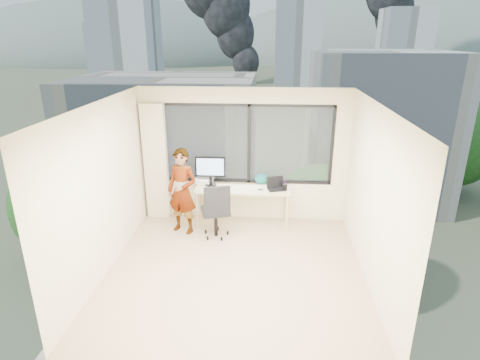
# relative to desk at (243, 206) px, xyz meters

# --- Properties ---
(floor) EXTENTS (4.00, 4.00, 0.01)m
(floor) POSITION_rel_desk_xyz_m (0.00, -1.66, -0.38)
(floor) COLOR tan
(floor) RESTS_ON ground
(ceiling) EXTENTS (4.00, 4.00, 0.01)m
(ceiling) POSITION_rel_desk_xyz_m (0.00, -1.66, 2.23)
(ceiling) COLOR white
(ceiling) RESTS_ON ground
(wall_front) EXTENTS (4.00, 0.01, 2.60)m
(wall_front) POSITION_rel_desk_xyz_m (0.00, -3.66, 0.93)
(wall_front) COLOR beige
(wall_front) RESTS_ON ground
(wall_left) EXTENTS (0.01, 4.00, 2.60)m
(wall_left) POSITION_rel_desk_xyz_m (-2.00, -1.66, 0.93)
(wall_left) COLOR beige
(wall_left) RESTS_ON ground
(wall_right) EXTENTS (0.01, 4.00, 2.60)m
(wall_right) POSITION_rel_desk_xyz_m (2.00, -1.66, 0.93)
(wall_right) COLOR beige
(wall_right) RESTS_ON ground
(window_wall) EXTENTS (3.30, 0.16, 1.55)m
(window_wall) POSITION_rel_desk_xyz_m (0.05, 0.34, 1.15)
(window_wall) COLOR black
(window_wall) RESTS_ON ground
(curtain) EXTENTS (0.45, 0.14, 2.30)m
(curtain) POSITION_rel_desk_xyz_m (-1.72, 0.22, 0.77)
(curtain) COLOR beige
(curtain) RESTS_ON floor
(desk) EXTENTS (1.80, 0.60, 0.75)m
(desk) POSITION_rel_desk_xyz_m (0.00, 0.00, 0.00)
(desk) COLOR tan
(desk) RESTS_ON floor
(chair) EXTENTS (0.68, 0.68, 1.07)m
(chair) POSITION_rel_desk_xyz_m (-0.45, -0.55, 0.16)
(chair) COLOR black
(chair) RESTS_ON floor
(person) EXTENTS (0.68, 0.56, 1.61)m
(person) POSITION_rel_desk_xyz_m (-1.08, -0.40, 0.43)
(person) COLOR #2D2D33
(person) RESTS_ON floor
(monitor) EXTENTS (0.58, 0.13, 0.58)m
(monitor) POSITION_rel_desk_xyz_m (-0.63, 0.11, 0.67)
(monitor) COLOR black
(monitor) RESTS_ON desk
(game_console) EXTENTS (0.41, 0.37, 0.08)m
(game_console) POSITION_rel_desk_xyz_m (-0.79, 0.26, 0.42)
(game_console) COLOR white
(game_console) RESTS_ON desk
(laptop) EXTENTS (0.40, 0.41, 0.21)m
(laptop) POSITION_rel_desk_xyz_m (0.64, -0.05, 0.48)
(laptop) COLOR black
(laptop) RESTS_ON desk
(cellphone) EXTENTS (0.10, 0.05, 0.01)m
(cellphone) POSITION_rel_desk_xyz_m (0.35, -0.08, 0.38)
(cellphone) COLOR black
(cellphone) RESTS_ON desk
(pen_cup) EXTENTS (0.11, 0.11, 0.11)m
(pen_cup) POSITION_rel_desk_xyz_m (0.80, -0.04, 0.43)
(pen_cup) COLOR black
(pen_cup) RESTS_ON desk
(handbag) EXTENTS (0.31, 0.23, 0.21)m
(handbag) POSITION_rel_desk_xyz_m (0.36, 0.24, 0.48)
(handbag) COLOR #0C474B
(handbag) RESTS_ON desk
(exterior_ground) EXTENTS (400.00, 400.00, 0.04)m
(exterior_ground) POSITION_rel_desk_xyz_m (0.00, 118.34, -14.38)
(exterior_ground) COLOR #515B3D
(exterior_ground) RESTS_ON ground
(near_bldg_a) EXTENTS (16.00, 12.00, 14.00)m
(near_bldg_a) POSITION_rel_desk_xyz_m (-9.00, 28.34, -7.38)
(near_bldg_a) COLOR beige
(near_bldg_a) RESTS_ON exterior_ground
(near_bldg_b) EXTENTS (14.00, 13.00, 16.00)m
(near_bldg_b) POSITION_rel_desk_xyz_m (12.00, 36.34, -6.38)
(near_bldg_b) COLOR silver
(near_bldg_b) RESTS_ON exterior_ground
(far_tower_a) EXTENTS (14.00, 14.00, 28.00)m
(far_tower_a) POSITION_rel_desk_xyz_m (-35.00, 93.34, -0.38)
(far_tower_a) COLOR silver
(far_tower_a) RESTS_ON exterior_ground
(far_tower_b) EXTENTS (13.00, 13.00, 30.00)m
(far_tower_b) POSITION_rel_desk_xyz_m (8.00, 118.34, 0.62)
(far_tower_b) COLOR silver
(far_tower_b) RESTS_ON exterior_ground
(far_tower_c) EXTENTS (15.00, 15.00, 26.00)m
(far_tower_c) POSITION_rel_desk_xyz_m (45.00, 138.34, -1.38)
(far_tower_c) COLOR silver
(far_tower_c) RESTS_ON exterior_ground
(far_tower_d) EXTENTS (16.00, 14.00, 22.00)m
(far_tower_d) POSITION_rel_desk_xyz_m (-60.00, 148.34, -3.38)
(far_tower_d) COLOR silver
(far_tower_d) RESTS_ON exterior_ground
(hill_a) EXTENTS (288.00, 216.00, 90.00)m
(hill_a) POSITION_rel_desk_xyz_m (-120.00, 318.34, -14.38)
(hill_a) COLOR slate
(hill_a) RESTS_ON exterior_ground
(hill_b) EXTENTS (300.00, 220.00, 96.00)m
(hill_b) POSITION_rel_desk_xyz_m (100.00, 318.34, -14.38)
(hill_b) COLOR slate
(hill_b) RESTS_ON exterior_ground
(tree_a) EXTENTS (7.00, 7.00, 8.00)m
(tree_a) POSITION_rel_desk_xyz_m (-16.00, 20.34, -10.38)
(tree_a) COLOR #204D19
(tree_a) RESTS_ON exterior_ground
(tree_b) EXTENTS (7.60, 7.60, 9.00)m
(tree_b) POSITION_rel_desk_xyz_m (4.00, 16.34, -9.88)
(tree_b) COLOR #204D19
(tree_b) RESTS_ON exterior_ground
(tree_c) EXTENTS (8.40, 8.40, 10.00)m
(tree_c) POSITION_rel_desk_xyz_m (22.00, 38.34, -9.38)
(tree_c) COLOR #204D19
(tree_c) RESTS_ON exterior_ground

